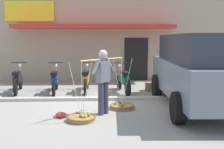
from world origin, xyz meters
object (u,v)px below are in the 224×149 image
at_px(motorcycle_second_in_row, 55,81).
at_px(motorcycle_third_in_row, 86,80).
at_px(fruit_vendor, 103,78).
at_px(fruit_basket_left_side, 122,106).
at_px(motorcycle_end_of_row, 123,81).
at_px(fruit_basket_right_side, 82,118).
at_px(wooden_crate, 151,87).
at_px(parked_truck, 200,69).
at_px(motorcycle_nearest_shop, 18,80).
at_px(plastic_litter_bag, 61,115).

distance_m(motorcycle_second_in_row, motorcycle_third_in_row, 1.14).
distance_m(fruit_vendor, motorcycle_third_in_row, 3.09).
height_order(fruit_basket_left_side, motorcycle_end_of_row, fruit_basket_left_side).
xyz_separation_m(motorcycle_second_in_row, motorcycle_third_in_row, (1.13, 0.13, 0.00)).
height_order(motorcycle_third_in_row, motorcycle_end_of_row, same).
bearing_deg(fruit_basket_right_side, wooden_crate, 56.66).
height_order(fruit_basket_right_side, parked_truck, parked_truck).
relative_size(fruit_basket_right_side, wooden_crate, 3.30).
relative_size(motorcycle_nearest_shop, parked_truck, 0.37).
bearing_deg(motorcycle_second_in_row, fruit_basket_left_side, -45.45).
height_order(motorcycle_nearest_shop, wooden_crate, motorcycle_nearest_shop).
height_order(fruit_vendor, fruit_basket_left_side, fruit_vendor).
bearing_deg(plastic_litter_bag, motorcycle_second_in_row, 102.08).
relative_size(fruit_basket_right_side, motorcycle_nearest_shop, 0.80).
distance_m(fruit_basket_left_side, plastic_litter_bag, 1.80).
relative_size(fruit_basket_right_side, motorcycle_end_of_row, 0.80).
bearing_deg(plastic_litter_bag, parked_truck, 11.81).
bearing_deg(plastic_litter_bag, motorcycle_nearest_shop, 122.23).
relative_size(motorcycle_end_of_row, wooden_crate, 4.11).
bearing_deg(motorcycle_nearest_shop, motorcycle_second_in_row, -4.92).
bearing_deg(motorcycle_end_of_row, plastic_litter_bag, -121.22).
height_order(motorcycle_second_in_row, plastic_litter_bag, motorcycle_second_in_row).
xyz_separation_m(fruit_basket_right_side, motorcycle_nearest_shop, (-2.59, 3.52, 0.38)).
bearing_deg(parked_truck, fruit_vendor, -169.14).
bearing_deg(parked_truck, motorcycle_second_in_row, 152.56).
bearing_deg(motorcycle_nearest_shop, motorcycle_third_in_row, 0.19).
bearing_deg(fruit_basket_left_side, motorcycle_end_of_row, 84.01).
bearing_deg(plastic_litter_bag, fruit_basket_right_side, -26.81).
xyz_separation_m(fruit_vendor, wooden_crate, (1.87, 3.10, -0.82)).
relative_size(fruit_basket_right_side, motorcycle_third_in_row, 0.80).
xyz_separation_m(fruit_basket_right_side, motorcycle_third_in_row, (-0.08, 3.53, 0.38)).
height_order(motorcycle_nearest_shop, motorcycle_third_in_row, same).
bearing_deg(wooden_crate, fruit_vendor, -121.07).
distance_m(motorcycle_nearest_shop, wooden_crate, 5.00).
relative_size(fruit_basket_left_side, parked_truck, 0.30).
height_order(fruit_basket_left_side, fruit_basket_right_side, same).
bearing_deg(wooden_crate, parked_truck, -71.09).
height_order(fruit_vendor, motorcycle_second_in_row, fruit_vendor).
bearing_deg(fruit_vendor, motorcycle_end_of_row, 74.53).
distance_m(motorcycle_third_in_row, parked_truck, 4.22).
bearing_deg(parked_truck, motorcycle_nearest_shop, 157.34).
relative_size(fruit_vendor, wooden_crate, 3.85).
distance_m(motorcycle_second_in_row, motorcycle_end_of_row, 2.51).
bearing_deg(motorcycle_nearest_shop, parked_truck, -22.66).
bearing_deg(plastic_litter_bag, motorcycle_end_of_row, 58.78).
bearing_deg(parked_truck, motorcycle_third_in_row, 143.79).
relative_size(plastic_litter_bag, wooden_crate, 0.64).
xyz_separation_m(motorcycle_nearest_shop, motorcycle_end_of_row, (3.89, -0.22, 0.00)).
bearing_deg(parked_truck, fruit_basket_right_side, -161.87).
distance_m(fruit_basket_left_side, motorcycle_second_in_row, 3.27).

